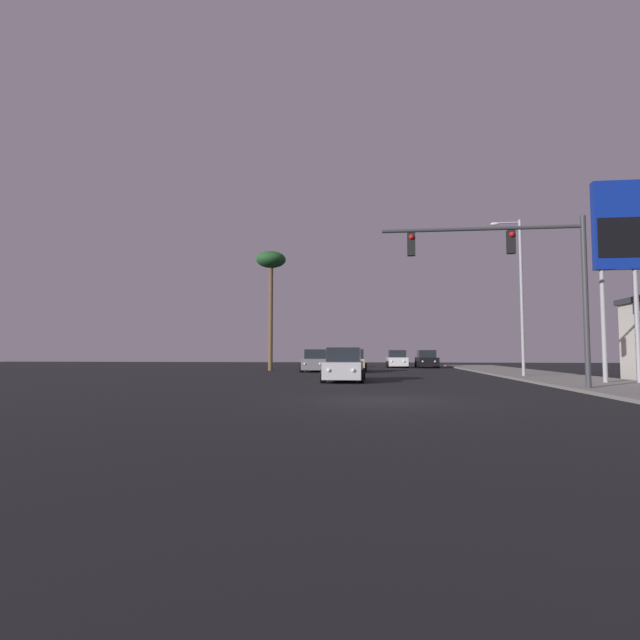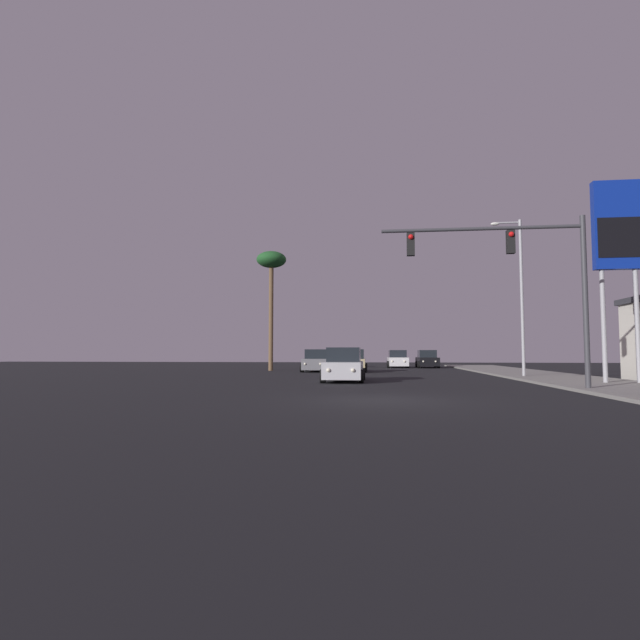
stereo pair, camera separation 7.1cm
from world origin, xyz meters
TOP-DOWN VIEW (x-y plane):
  - ground_plane at (0.00, 0.00)m, footprint 120.00×120.00m
  - sidewalk_right at (9.50, 10.00)m, footprint 5.00×60.00m
  - car_white at (1.76, 33.68)m, footprint 2.04×4.34m
  - car_red at (-4.62, 33.51)m, footprint 2.04×4.32m
  - car_silver at (-1.82, 9.64)m, footprint 2.04×4.31m
  - car_black at (4.55, 33.50)m, footprint 2.04×4.34m
  - car_tan at (-1.97, 21.94)m, footprint 2.04×4.33m
  - car_grey at (-4.76, 22.36)m, footprint 2.04×4.33m
  - traffic_light_mast at (5.41, 4.43)m, footprint 7.67×0.36m
  - street_lamp at (7.97, 14.38)m, footprint 1.74×0.24m
  - gas_station_sign at (10.51, 8.13)m, footprint 2.00×0.42m
  - palm_tree_mid at (-8.64, 24.00)m, footprint 2.40×2.40m

SIDE VIEW (x-z plane):
  - ground_plane at x=0.00m, z-range 0.00..0.00m
  - sidewalk_right at x=9.50m, z-range 0.00..0.12m
  - car_white at x=1.76m, z-range -0.08..1.60m
  - car_red at x=-4.62m, z-range -0.08..1.60m
  - car_silver at x=-1.82m, z-range -0.08..1.60m
  - car_black at x=4.55m, z-range -0.08..1.60m
  - car_tan at x=-1.97m, z-range -0.08..1.60m
  - car_grey at x=-4.76m, z-range -0.08..1.60m
  - traffic_light_mast at x=5.41m, z-range 1.50..8.00m
  - street_lamp at x=7.97m, z-range 0.62..9.62m
  - gas_station_sign at x=10.51m, z-range 2.12..11.12m
  - palm_tree_mid at x=-8.64m, z-range 3.55..13.17m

